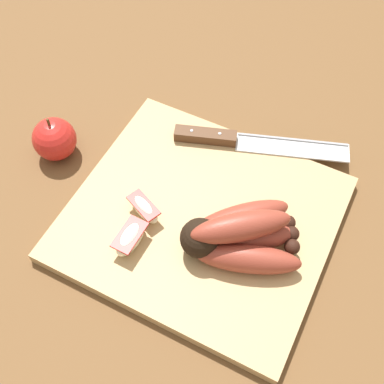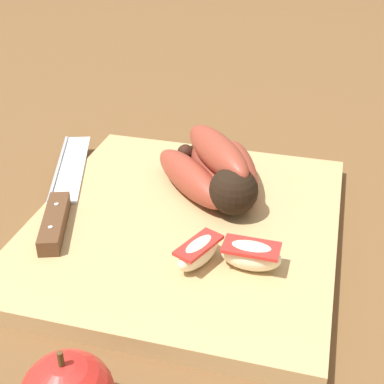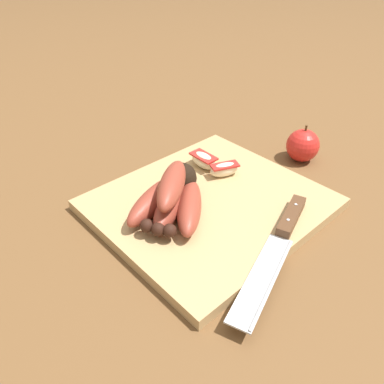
% 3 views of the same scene
% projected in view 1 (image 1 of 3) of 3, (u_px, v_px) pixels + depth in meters
% --- Properties ---
extents(ground_plane, '(6.00, 6.00, 0.00)m').
position_uv_depth(ground_plane, '(192.00, 218.00, 0.75)').
color(ground_plane, brown).
extents(cutting_board, '(0.37, 0.34, 0.02)m').
position_uv_depth(cutting_board, '(200.00, 220.00, 0.74)').
color(cutting_board, tan).
rests_on(cutting_board, ground_plane).
extents(banana_bunch, '(0.17, 0.16, 0.08)m').
position_uv_depth(banana_bunch, '(238.00, 236.00, 0.68)').
color(banana_bunch, black).
rests_on(banana_bunch, cutting_board).
extents(chefs_knife, '(0.27, 0.12, 0.02)m').
position_uv_depth(chefs_knife, '(235.00, 140.00, 0.80)').
color(chefs_knife, silver).
rests_on(chefs_knife, cutting_board).
extents(apple_wedge_near, '(0.03, 0.06, 0.03)m').
position_uv_depth(apple_wedge_near, '(130.00, 238.00, 0.69)').
color(apple_wedge_near, '#F4E5C1').
rests_on(apple_wedge_near, cutting_board).
extents(apple_wedge_middle, '(0.06, 0.04, 0.03)m').
position_uv_depth(apple_wedge_middle, '(144.00, 208.00, 0.72)').
color(apple_wedge_middle, '#F4E5C1').
rests_on(apple_wedge_middle, cutting_board).
extents(whole_apple, '(0.07, 0.07, 0.08)m').
position_uv_depth(whole_apple, '(54.00, 139.00, 0.79)').
color(whole_apple, red).
rests_on(whole_apple, ground_plane).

